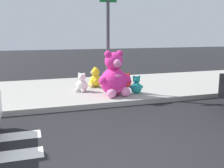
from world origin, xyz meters
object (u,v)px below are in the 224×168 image
(plush_yellow, at_px, (95,79))
(plush_red, at_px, (127,81))
(plush_white, at_px, (82,84))
(plush_teal, at_px, (136,86))
(sign_pole, at_px, (108,40))
(plush_pink_large, at_px, (114,78))

(plush_yellow, bearing_deg, plush_red, -15.38)
(plush_white, xyz_separation_m, plush_teal, (1.63, -0.79, -0.02))
(plush_white, relative_size, plush_red, 1.26)
(plush_yellow, xyz_separation_m, plush_teal, (1.02, -1.38, -0.06))
(sign_pole, xyz_separation_m, plush_pink_large, (0.02, -0.59, -1.14))
(plush_red, bearing_deg, plush_yellow, 164.62)
(plush_pink_large, bearing_deg, plush_teal, 3.32)
(plush_pink_large, height_order, plush_yellow, plush_pink_large)
(plush_teal, bearing_deg, sign_pole, 145.10)
(plush_yellow, relative_size, plush_red, 1.44)
(plush_teal, bearing_deg, plush_white, 154.02)
(sign_pole, xyz_separation_m, plush_red, (0.88, 0.53, -1.50))
(plush_yellow, height_order, plush_white, plush_yellow)
(plush_pink_large, relative_size, plush_teal, 2.41)
(plush_red, bearing_deg, sign_pole, -149.06)
(plush_teal, relative_size, plush_red, 1.16)
(plush_white, height_order, plush_teal, plush_white)
(plush_white, bearing_deg, plush_teal, -25.98)
(plush_teal, bearing_deg, plush_red, 84.83)
(plush_yellow, bearing_deg, plush_pink_large, -79.92)
(plush_pink_large, bearing_deg, plush_yellow, 100.08)
(plush_pink_large, relative_size, plush_yellow, 1.94)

